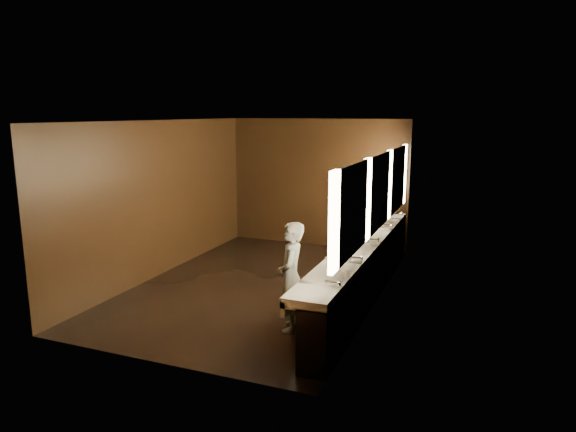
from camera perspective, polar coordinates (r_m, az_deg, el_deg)
The scene contains 10 objects.
floor at distance 8.95m, azimuth -2.92°, elevation -7.70°, with size 6.00×6.00×0.00m, color black.
ceiling at distance 8.46m, azimuth -3.11°, elevation 10.53°, with size 4.00×6.00×0.02m, color #2D2D2B.
wall_back at distance 11.36m, azimuth 3.28°, elevation 3.68°, with size 4.00×0.02×2.80m, color black.
wall_front at distance 6.06m, azimuth -14.86°, elevation -3.62°, with size 4.00×0.02×2.80m, color black.
wall_left at distance 9.59m, azimuth -13.96°, elevation 1.91°, with size 0.02×6.00×2.80m, color black.
wall_right at distance 7.99m, azimuth 10.16°, elevation 0.19°, with size 0.02×6.00×2.80m, color black.
sink_counter at distance 8.25m, azimuth 8.53°, elevation -5.87°, with size 0.55×5.40×1.01m.
mirror_band at distance 7.93m, azimuth 10.11°, elevation 2.68°, with size 0.06×5.03×1.15m.
person at distance 6.99m, azimuth 0.33°, elevation -6.74°, with size 0.55×0.36×1.51m, color #8CABD1.
trash_bin at distance 7.71m, azimuth 5.65°, elevation -8.81°, with size 0.35×0.35×0.54m, color black.
Camera 1 is at (3.52, -7.69, 2.94)m, focal length 32.00 mm.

